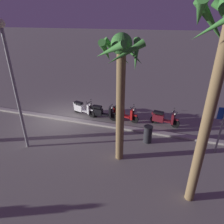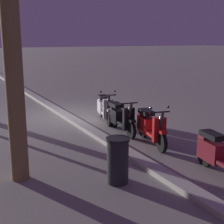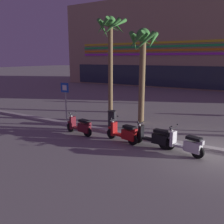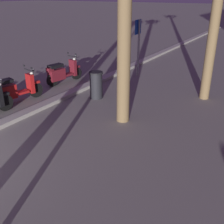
{
  "view_description": "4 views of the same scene",
  "coord_description": "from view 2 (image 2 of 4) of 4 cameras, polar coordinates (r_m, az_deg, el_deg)",
  "views": [
    {
      "loc": [
        -6.6,
        10.17,
        6.13
      ],
      "look_at": [
        -3.43,
        -0.3,
        0.83
      ],
      "focal_mm": 31.72,
      "sensor_mm": 36.0,
      "label": 1
    },
    {
      "loc": [
        -11.22,
        3.98,
        2.87
      ],
      "look_at": [
        -5.25,
        0.86,
        1.34
      ],
      "focal_mm": 51.91,
      "sensor_mm": 36.0,
      "label": 2
    },
    {
      "loc": [
        0.86,
        -10.44,
        3.9
      ],
      "look_at": [
        -5.24,
        0.04,
        1.13
      ],
      "focal_mm": 37.64,
      "sensor_mm": 36.0,
      "label": 3
    },
    {
      "loc": [
        1.54,
        6.29,
        3.44
      ],
      "look_at": [
        -3.42,
        3.2,
        0.85
      ],
      "focal_mm": 43.46,
      "sensor_mm": 36.0,
      "label": 4
    }
  ],
  "objects": [
    {
      "name": "curb_strip",
      "position": [
        12.22,
        -8.07,
        -0.64
      ],
      "size": [
        60.0,
        0.36,
        0.12
      ],
      "primitive_type": "cube",
      "color": "#BCB7AD",
      "rests_on": "ground"
    },
    {
      "name": "scooter_black_last_in_row",
      "position": [
        10.2,
        1.4,
        -0.9
      ],
      "size": [
        1.87,
        0.57,
        1.04
      ],
      "color": "black",
      "rests_on": "ground"
    },
    {
      "name": "scooter_white_second_in_line",
      "position": [
        11.57,
        -1.32,
        0.75
      ],
      "size": [
        1.79,
        0.75,
        1.17
      ],
      "color": "black",
      "rests_on": "ground"
    },
    {
      "name": "ground_plane",
      "position": [
        12.25,
        -7.83,
        -0.89
      ],
      "size": [
        200.0,
        200.0,
        0.0
      ],
      "primitive_type": "plane",
      "color": "gray"
    },
    {
      "name": "scooter_red_mid_centre",
      "position": [
        9.13,
        6.69,
        -2.56
      ],
      "size": [
        1.82,
        0.7,
        1.17
      ],
      "color": "black",
      "rests_on": "ground"
    },
    {
      "name": "scooter_maroon_mid_rear",
      "position": [
        7.37,
        18.38,
        -7.0
      ],
      "size": [
        1.79,
        0.63,
        1.17
      ],
      "color": "black",
      "rests_on": "ground"
    },
    {
      "name": "litter_bin",
      "position": [
        6.59,
        1.01,
        -8.44
      ],
      "size": [
        0.48,
        0.48,
        0.95
      ],
      "color": "#232328",
      "rests_on": "ground"
    }
  ]
}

